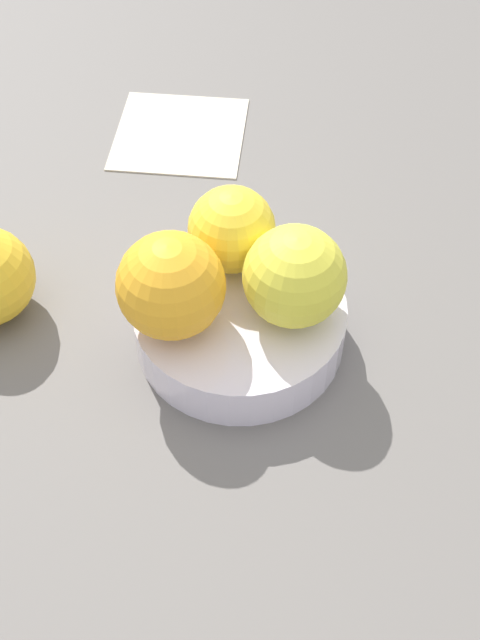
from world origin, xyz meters
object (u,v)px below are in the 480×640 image
object	(u,v)px
fruit_bowl	(240,324)
orange_in_bowl_0	(295,275)
orange_in_bowl_1	(171,286)
folded_napkin	(180,133)
orange_in_bowl_2	(232,229)

from	to	relation	value
fruit_bowl	orange_in_bowl_0	bearing A→B (deg)	-88.13
fruit_bowl	orange_in_bowl_0	world-z (taller)	orange_in_bowl_0
orange_in_bowl_1	folded_napkin	bearing A→B (deg)	7.91
fruit_bowl	orange_in_bowl_1	world-z (taller)	orange_in_bowl_1
fruit_bowl	orange_in_bowl_2	xyz separation A→B (cm)	(4.40, 1.01, 5.03)
orange_in_bowl_0	orange_in_bowl_2	bearing A→B (deg)	47.23
fruit_bowl	folded_napkin	distance (cm)	24.83
fruit_bowl	orange_in_bowl_2	size ratio (longest dim) A/B	2.40
fruit_bowl	orange_in_bowl_0	xyz separation A→B (cm)	(0.12, -3.62, 5.40)
orange_in_bowl_2	fruit_bowl	bearing A→B (deg)	-167.08
orange_in_bowl_0	fruit_bowl	bearing A→B (deg)	91.87
orange_in_bowl_0	folded_napkin	size ratio (longest dim) A/B	0.60
folded_napkin	orange_in_bowl_0	bearing A→B (deg)	-153.84
orange_in_bowl_1	folded_napkin	size ratio (longest dim) A/B	0.62
orange_in_bowl_1	orange_in_bowl_2	bearing A→B (deg)	-28.69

